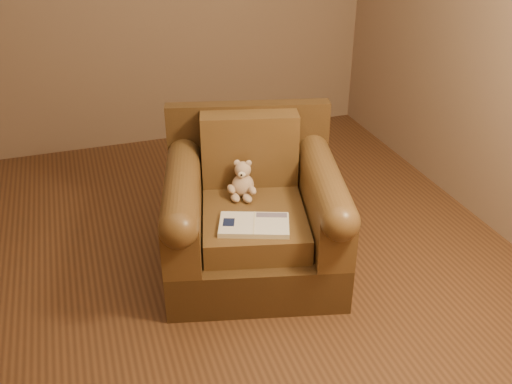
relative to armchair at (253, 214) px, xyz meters
name	(u,v)px	position (x,y,z in m)	size (l,w,h in m)	color
floor	(198,268)	(-0.34, 0.05, -0.35)	(4.00, 4.00, 0.00)	#55331D
armchair	(253,214)	(0.00, 0.00, 0.00)	(1.20, 1.16, 0.90)	#432D16
teddy_bear	(242,183)	(-0.03, 0.10, 0.17)	(0.17, 0.19, 0.23)	tan
guidebook	(254,225)	(-0.08, -0.26, 0.10)	(0.43, 0.34, 0.03)	beige
side_table	(258,161)	(0.28, 0.75, -0.04)	(0.40, 0.40, 0.56)	gold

